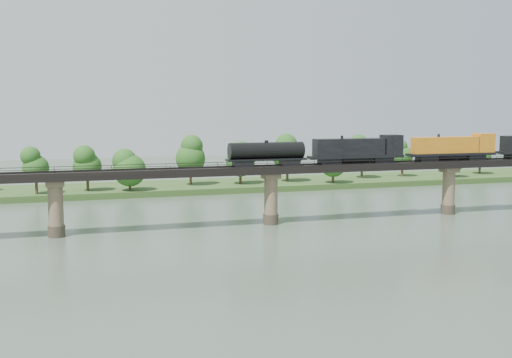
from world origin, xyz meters
name	(u,v)px	position (x,y,z in m)	size (l,w,h in m)	color
ground	(335,259)	(0.00, 0.00, 0.00)	(400.00, 400.00, 0.00)	#3A4A3B
far_bank	(207,186)	(0.00, 85.00, 0.80)	(300.00, 24.00, 1.60)	#2B481C
bridge	(271,197)	(0.00, 30.00, 5.46)	(236.00, 30.00, 11.50)	#473A2D
bridge_superstructure	(271,164)	(0.00, 30.00, 11.79)	(220.00, 4.90, 0.75)	black
far_treeline	(180,159)	(-8.21, 80.52, 8.83)	(289.06, 17.54, 13.60)	#382619
freight_train	(421,148)	(33.09, 30.00, 14.18)	(81.44, 3.17, 5.61)	black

